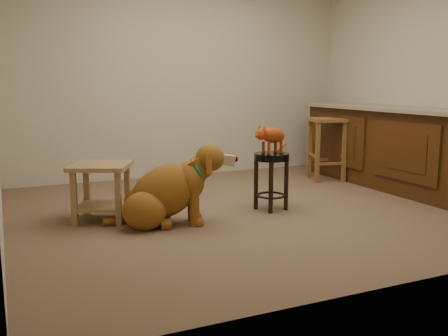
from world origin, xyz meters
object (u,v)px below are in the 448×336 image
tabby_kitten (271,136)px  padded_stool (271,170)px  side_table (101,183)px  wood_stool (326,148)px  golden_retriever (167,193)px

tabby_kitten → padded_stool: bearing=-5.7°
side_table → wood_stool: bearing=14.2°
side_table → golden_retriever: (0.49, -0.35, -0.06)m
padded_stool → wood_stool: 1.71m
side_table → tabby_kitten: size_ratio=1.45×
golden_retriever → tabby_kitten: size_ratio=2.49×
side_table → tabby_kitten: 1.62m
golden_retriever → wood_stool: bearing=40.6°
tabby_kitten → golden_retriever: bearing=169.6°
padded_stool → golden_retriever: (-1.07, -0.07, -0.11)m
golden_retriever → tabby_kitten: bearing=20.4°
golden_retriever → side_table: bearing=160.5°
padded_stool → wood_stool: size_ratio=0.71×
padded_stool → side_table: padded_stool is taller
padded_stool → tabby_kitten: tabby_kitten is taller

